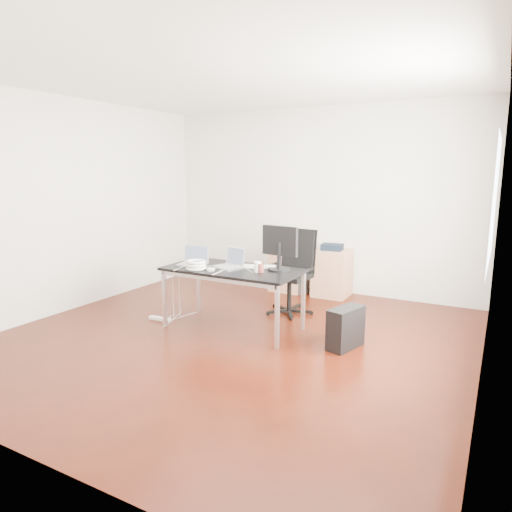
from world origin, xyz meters
The scene contains 18 objects.
room_shell centered at (0.04, 0.00, 1.40)m, with size 5.00×5.00×5.00m.
desk centered at (-0.17, 0.30, 0.68)m, with size 1.60×0.80×0.73m.
office_chair centered at (0.19, 1.23, 0.61)m, with size 0.52×0.54×1.08m.
filing_cabinet_left centered at (-0.32, 2.23, 0.35)m, with size 0.50×0.50×0.70m, color tan.
filing_cabinet_right centered at (0.38, 2.23, 0.35)m, with size 0.50×0.50×0.70m, color tan.
pc_tower centered at (1.20, 0.33, 0.22)m, with size 0.20×0.45×0.44m, color black.
wastebasket centered at (-0.07, 2.14, 0.14)m, with size 0.24×0.24×0.28m, color black.
power_strip centered at (-1.14, 0.10, 0.02)m, with size 0.30×0.06×0.04m, color white.
laptop_left centered at (-0.70, 0.25, 0.79)m, with size 0.37×0.31×0.23m.
laptop_right centered at (-0.23, 0.33, 0.79)m, with size 0.40×0.35×0.23m.
monitor centered at (0.35, 0.47, 1.01)m, with size 0.45×0.26×0.51m.
keyboard centered at (0.05, 0.48, 0.74)m, with size 0.44×0.14×0.02m, color white.
cup_white centered at (0.18, 0.26, 0.79)m, with size 0.08×0.08×0.12m, color white.
cup_brown centered at (0.21, 0.26, 0.78)m, with size 0.08×0.08×0.10m, color maroon.
cable_coil centered at (-0.51, 0.04, 0.78)m, with size 0.24×0.24×0.11m.
power_adapter centered at (-0.33, 0.07, 0.74)m, with size 0.07×0.07×0.03m, color white.
speaker centered at (-0.30, 2.19, 0.79)m, with size 0.09×0.08×0.18m, color #9E9E9E.
navy_garment centered at (0.38, 2.21, 0.74)m, with size 0.30×0.24×0.09m, color black.
Camera 1 is at (2.56, -4.16, 1.86)m, focal length 32.00 mm.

